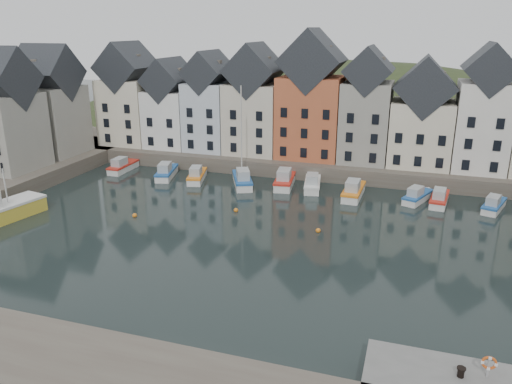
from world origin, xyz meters
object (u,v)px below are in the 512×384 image
at_px(boat_a, 123,166).
at_px(life_ring_post, 489,363).
at_px(boat_d, 242,179).
at_px(mooring_bollard, 461,372).

bearing_deg(boat_a, life_ring_post, -39.50).
bearing_deg(boat_d, boat_a, 151.63).
distance_m(boat_a, life_ring_post, 56.85).
relative_size(boat_a, boat_d, 0.47).
bearing_deg(life_ring_post, boat_d, 127.35).
bearing_deg(boat_d, life_ring_post, -77.39).
bearing_deg(life_ring_post, boat_a, 141.82).
bearing_deg(life_ring_post, mooring_bollard, -163.37).
bearing_deg(boat_a, mooring_bollard, -40.67).
bearing_deg(boat_a, boat_d, -4.95).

